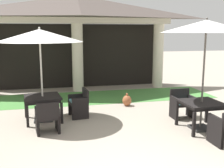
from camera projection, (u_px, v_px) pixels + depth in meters
background_pavilion at (76, 18)px, 11.76m from camera, size 8.56×2.54×4.02m
lawn_strip at (82, 98)px, 10.85m from camera, size 10.36×2.29×0.01m
patio_table_mid_left at (43, 99)px, 8.02m from camera, size 1.10×1.10×0.72m
patio_umbrella_mid_left at (40, 36)px, 7.69m from camera, size 2.39×2.39×2.67m
patio_chair_mid_left_east at (79, 103)px, 8.42m from camera, size 0.58×0.68×0.85m
patio_chair_mid_left_south at (47, 117)px, 7.07m from camera, size 0.63×0.60×0.83m
patio_table_mid_right at (201, 105)px, 7.28m from camera, size 1.00×1.00×0.74m
patio_umbrella_mid_right at (206, 27)px, 6.91m from camera, size 2.27×2.27×2.89m
patio_chair_mid_right_north at (182, 104)px, 8.33m from camera, size 0.64×0.51×0.85m
terracotta_urn at (127, 100)px, 9.68m from camera, size 0.31×0.31×0.45m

